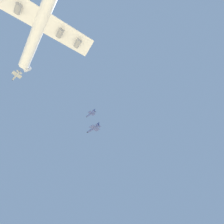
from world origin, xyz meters
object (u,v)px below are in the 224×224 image
object	(u,v)px
carrier_jet	(41,21)
chase_jet_right_wing	(16,76)
chase_jet_lead	(93,129)
chase_jet_left_wing	(91,114)

from	to	relation	value
carrier_jet	chase_jet_right_wing	size ratio (longest dim) A/B	5.24
chase_jet_lead	chase_jet_left_wing	bearing A→B (deg)	-30.33
chase_jet_right_wing	carrier_jet	bearing A→B (deg)	172.74
carrier_jet	chase_jet_lead	distance (m)	79.32
chase_jet_left_wing	chase_jet_right_wing	xyz separation A→B (m)	(-20.15, 77.88, 2.61)
chase_jet_lead	carrier_jet	bearing A→B (deg)	114.11
chase_jet_right_wing	chase_jet_left_wing	bearing A→B (deg)	-102.23
carrier_jet	chase_jet_lead	xyz separation A→B (m)	(57.37, -50.85, -20.37)
carrier_jet	chase_jet_right_wing	distance (m)	75.90
carrier_jet	chase_jet_lead	size ratio (longest dim) A/B	5.19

